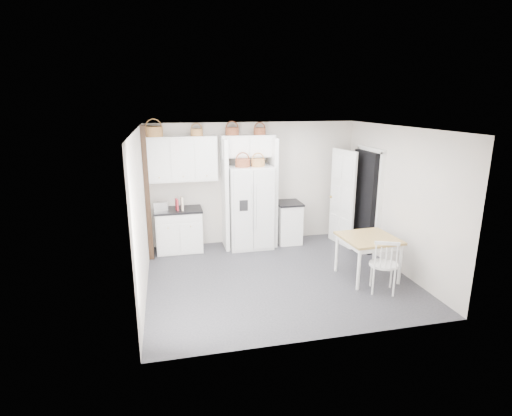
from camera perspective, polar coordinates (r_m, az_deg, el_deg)
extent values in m
plane|color=#29292E|center=(7.22, 3.06, -9.73)|extent=(4.50, 4.50, 0.00)
plane|color=white|center=(6.57, 3.38, 11.32)|extent=(4.50, 4.50, 0.00)
plane|color=#B7B2AC|center=(8.67, -0.43, 3.57)|extent=(4.50, 0.00, 4.50)
plane|color=#B7B2AC|center=(6.55, -16.09, -0.83)|extent=(0.00, 4.00, 4.00)
plane|color=#B7B2AC|center=(7.70, 19.53, 1.22)|extent=(0.00, 4.00, 4.00)
cube|color=silver|center=(8.40, -0.89, 0.17)|extent=(0.90, 0.72, 1.74)
cube|color=white|center=(8.41, -10.92, -3.22)|extent=(0.92, 0.58, 0.85)
cube|color=white|center=(8.79, 4.61, -2.15)|extent=(0.49, 0.59, 0.87)
cube|color=olive|center=(7.31, 15.61, -6.79)|extent=(0.95, 0.95, 0.75)
cube|color=white|center=(6.83, 17.75, -7.69)|extent=(0.59, 0.56, 0.94)
cube|color=black|center=(8.29, -11.07, -0.29)|extent=(0.96, 0.62, 0.04)
cube|color=black|center=(8.66, 4.67, 0.72)|extent=(0.53, 0.63, 0.04)
cube|color=silver|center=(8.18, -13.49, 0.20)|extent=(0.29, 0.19, 0.19)
cube|color=#B02531|center=(8.18, -11.24, 0.48)|extent=(0.06, 0.16, 0.23)
cube|color=beige|center=(8.17, -10.51, 0.62)|extent=(0.05, 0.18, 0.26)
cylinder|color=olive|center=(8.15, -14.38, 10.52)|extent=(0.34, 0.34, 0.19)
cylinder|color=olive|center=(8.18, -8.48, 10.65)|extent=(0.24, 0.24, 0.14)
cylinder|color=#591F18|center=(8.26, -3.43, 10.88)|extent=(0.28, 0.28, 0.16)
cylinder|color=#591F18|center=(8.38, 0.53, 10.91)|extent=(0.25, 0.25, 0.14)
cylinder|color=#591F18|center=(8.07, -1.91, 6.45)|extent=(0.30, 0.30, 0.16)
cylinder|color=olive|center=(8.14, 0.27, 6.49)|extent=(0.28, 0.28, 0.15)
cube|color=white|center=(8.21, -10.52, 6.93)|extent=(1.40, 0.34, 0.90)
cube|color=white|center=(8.35, -1.20, 8.86)|extent=(1.12, 0.34, 0.45)
cube|color=white|center=(8.30, -4.44, 1.95)|extent=(0.08, 0.60, 2.30)
cube|color=white|center=(8.50, 2.38, 2.29)|extent=(0.08, 0.60, 2.30)
cube|color=black|center=(7.85, -15.26, 1.82)|extent=(0.09, 0.09, 2.60)
cube|color=black|center=(8.55, 15.34, 0.98)|extent=(0.18, 0.85, 2.05)
cube|color=white|center=(8.69, 12.22, 1.39)|extent=(0.21, 0.79, 2.05)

